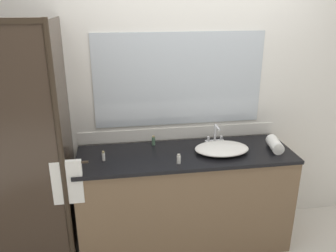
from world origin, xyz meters
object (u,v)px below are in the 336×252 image
rolled_towel_near_edge (275,144)px  sink_basin (222,149)px  amenity_bottle_conditioner (103,156)px  amenity_bottle_shampoo (179,159)px  amenity_bottle_body_wash (154,141)px  faucet (215,137)px

rolled_towel_near_edge → sink_basin: bearing=177.0°
amenity_bottle_conditioner → amenity_bottle_shampoo: amenity_bottle_conditioner is taller
sink_basin → amenity_bottle_conditioner: (-0.97, -0.01, 0.01)m
sink_basin → amenity_bottle_shampoo: amenity_bottle_shampoo is taller
amenity_bottle_body_wash → amenity_bottle_shampoo: amenity_bottle_body_wash is taller
sink_basin → amenity_bottle_conditioner: size_ratio=5.62×
faucet → amenity_bottle_shampoo: faucet is taller
amenity_bottle_shampoo → rolled_towel_near_edge: 0.86m
amenity_bottle_body_wash → amenity_bottle_shampoo: bearing=-68.5°
amenity_bottle_body_wash → amenity_bottle_conditioner: (-0.43, -0.25, -0.00)m
faucet → amenity_bottle_shampoo: size_ratio=2.24×
faucet → amenity_bottle_shampoo: 0.53m
sink_basin → rolled_towel_near_edge: bearing=-3.0°
amenity_bottle_conditioner → rolled_towel_near_edge: 1.43m
sink_basin → faucet: size_ratio=2.62×
amenity_bottle_body_wash → amenity_bottle_shampoo: 0.42m
amenity_bottle_body_wash → rolled_towel_near_edge: bearing=-14.5°
amenity_bottle_conditioner → amenity_bottle_shampoo: size_ratio=1.04×
rolled_towel_near_edge → amenity_bottle_body_wash: bearing=165.5°
sink_basin → amenity_bottle_body_wash: (-0.55, 0.24, 0.01)m
amenity_bottle_body_wash → sink_basin: bearing=-23.3°
faucet → amenity_bottle_body_wash: size_ratio=2.06×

